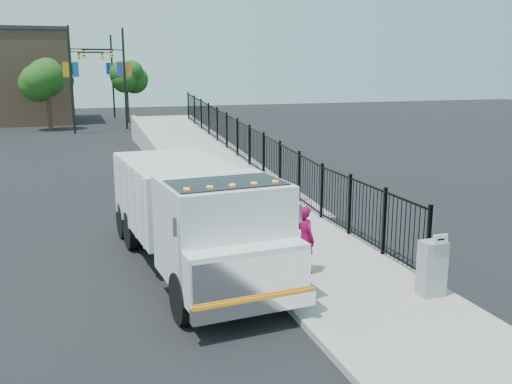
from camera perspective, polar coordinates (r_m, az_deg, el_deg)
name	(u,v)px	position (r m, az deg, el deg)	size (l,w,h in m)	color
ground	(258,273)	(14.53, 0.22, -8.06)	(120.00, 120.00, 0.00)	black
sidewalk	(365,290)	(13.53, 10.84, -9.63)	(3.55, 12.00, 0.12)	#9E998E
curb	(287,300)	(12.75, 3.10, -10.73)	(0.30, 12.00, 0.16)	#ADAAA3
ramp	(201,165)	(30.05, -5.54, 2.70)	(3.95, 24.00, 1.70)	#9E998E
iron_fence	(250,158)	(26.45, -0.65, 3.39)	(0.10, 28.00, 1.80)	black
truck	(195,211)	(14.29, -6.17, -1.94)	(3.28, 8.28, 2.77)	black
worker	(305,239)	(14.04, 4.95, -4.73)	(0.61, 0.40, 1.68)	maroon
utility_cabinet	(432,268)	(13.24, 17.18, -7.31)	(0.55, 0.40, 1.25)	gray
arrow_sign	(440,239)	(12.85, 17.96, -4.52)	(0.35, 0.04, 0.22)	white
debris	(294,245)	(16.13, 3.83, -5.35)	(0.38, 0.38, 0.09)	silver
light_pole_0	(75,75)	(45.70, -17.61, 11.05)	(3.77, 0.22, 8.00)	black
light_pole_1	(121,75)	(47.98, -13.38, 11.34)	(3.77, 0.22, 8.00)	black
light_pole_2	(72,74)	(55.63, -17.88, 11.20)	(3.77, 0.22, 8.00)	black
light_pole_3	(109,73)	(58.81, -14.47, 11.45)	(3.77, 0.22, 8.00)	black
tree_0	(47,80)	(48.43, -20.16, 10.45)	(3.09, 3.09, 5.54)	#382314
tree_1	(126,79)	(53.88, -12.90, 10.99)	(2.34, 2.34, 5.17)	#382314
tree_2	(59,78)	(60.03, -19.15, 10.76)	(2.48, 2.48, 5.24)	#382314
building	(11,78)	(57.11, -23.26, 10.45)	(10.00, 10.00, 8.00)	#8C664C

